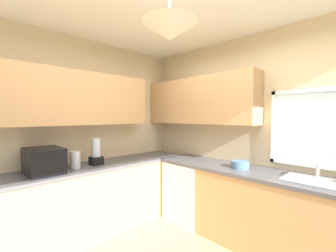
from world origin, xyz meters
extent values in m
cube|color=beige|center=(0.00, 1.66, 1.33)|extent=(3.77, 0.06, 2.65)
cube|color=beige|center=(-1.85, 0.00, 1.33)|extent=(0.06, 3.37, 2.65)
cube|color=silver|center=(0.72, 1.62, 1.43)|extent=(0.96, 0.02, 0.80)
cube|color=white|center=(0.72, 1.61, 1.85)|extent=(1.04, 0.04, 0.04)
cube|color=white|center=(0.72, 1.61, 1.01)|extent=(1.04, 0.04, 0.04)
cube|color=white|center=(0.22, 1.61, 1.43)|extent=(0.04, 0.04, 0.88)
cube|color=tan|center=(-1.66, -0.20, 1.80)|extent=(0.32, 2.28, 0.70)
cube|color=tan|center=(-0.87, 1.47, 1.80)|extent=(1.91, 0.32, 0.70)
cone|color=silver|center=(0.00, 0.00, 2.23)|extent=(0.44, 0.44, 0.14)
cube|color=tan|center=(-1.51, 0.00, 0.44)|extent=(0.62, 2.95, 0.87)
cube|color=#4C4C51|center=(-1.51, 0.00, 0.89)|extent=(0.65, 2.98, 0.04)
cube|color=tan|center=(0.21, 1.32, 0.44)|extent=(2.83, 0.62, 0.87)
cube|color=#4C4C51|center=(0.21, 1.32, 0.89)|extent=(2.86, 0.65, 0.04)
cube|color=white|center=(-0.85, 1.29, 0.43)|extent=(0.60, 0.60, 0.87)
cube|color=black|center=(-1.51, -0.53, 1.06)|extent=(0.48, 0.36, 0.29)
cylinder|color=#B7B7BC|center=(-1.49, -0.18, 1.02)|extent=(0.13, 0.13, 0.22)
cube|color=#9EA0A5|center=(0.72, 1.32, 0.91)|extent=(0.53, 0.40, 0.02)
cylinder|color=#B7B7BC|center=(0.72, 1.48, 1.00)|extent=(0.03, 0.03, 0.18)
cylinder|color=#B7B7BC|center=(0.72, 1.38, 1.09)|extent=(0.02, 0.20, 0.02)
cylinder|color=#4C7099|center=(-0.07, 1.32, 0.96)|extent=(0.22, 0.22, 0.09)
cube|color=black|center=(-1.51, 0.10, 0.97)|extent=(0.15, 0.15, 0.11)
cylinder|color=#B2BCC6|center=(-1.51, 0.10, 1.15)|extent=(0.12, 0.12, 0.25)
camera|label=1|loc=(1.23, -1.21, 1.57)|focal=23.03mm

